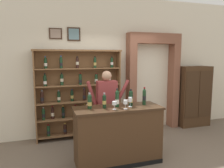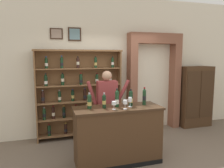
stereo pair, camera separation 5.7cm
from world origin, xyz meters
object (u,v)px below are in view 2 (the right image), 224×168
side_cabinet (195,96)px  wine_glass_right (114,104)px  tasting_counter (118,135)px  shopkeeper (107,102)px  wine_shelf (80,93)px  wine_glass_center (125,103)px  tasting_bottle_super_tuscan (89,101)px  tasting_bottle_vin_santo (117,99)px  tasting_bottle_chianti (131,98)px  tasting_bottle_prosecco (144,97)px  tasting_bottle_riserva (104,101)px  wine_glass_left (130,100)px

side_cabinet → wine_glass_right: 3.22m
tasting_counter → shopkeeper: (-0.04, 0.59, 0.50)m
wine_shelf → tasting_counter: size_ratio=1.32×
shopkeeper → wine_glass_center: bearing=-81.3°
wine_shelf → tasting_bottle_super_tuscan: 1.40m
tasting_bottle_vin_santo → tasting_bottle_chianti: tasting_bottle_vin_santo is taller
side_cabinet → tasting_bottle_prosecco: (-2.18, -1.33, 0.36)m
tasting_bottle_riserva → wine_glass_right: (0.14, -0.15, -0.03)m
wine_shelf → tasting_bottle_chianti: bearing=-61.9°
wine_glass_right → wine_glass_center: wine_glass_center is taller
wine_glass_right → wine_glass_left: wine_glass_left is taller
tasting_bottle_super_tuscan → wine_shelf: bearing=88.8°
tasting_bottle_riserva → wine_glass_left: (0.47, -0.05, -0.00)m
tasting_bottle_chianti → wine_glass_center: size_ratio=1.93×
tasting_bottle_prosecco → wine_glass_center: 0.50m
tasting_counter → wine_glass_center: (0.08, -0.17, 0.63)m
wine_shelf → shopkeeper: bearing=-62.9°
tasting_bottle_riserva → wine_glass_right: 0.20m
side_cabinet → tasting_bottle_riserva: 3.28m
wine_glass_center → wine_glass_left: 0.19m
tasting_bottle_riserva → wine_glass_left: tasting_bottle_riserva is taller
tasting_bottle_super_tuscan → tasting_bottle_riserva: tasting_bottle_super_tuscan is taller
side_cabinet → wine_glass_center: side_cabinet is taller
wine_shelf → tasting_bottle_chianti: wine_shelf is taller
side_cabinet → wine_glass_center: bearing=-149.9°
wine_shelf → wine_glass_left: (0.70, -1.49, 0.08)m
side_cabinet → wine_glass_left: side_cabinet is taller
tasting_counter → tasting_bottle_vin_santo: (-0.00, 0.03, 0.67)m
shopkeeper → tasting_bottle_prosecco: (0.57, -0.56, 0.18)m
tasting_bottle_vin_santo → wine_glass_center: size_ratio=2.12×
tasting_bottle_prosecco → wine_glass_left: 0.32m
wine_shelf → side_cabinet: 3.20m
tasting_bottle_vin_santo → wine_glass_right: bearing=-122.7°
wine_glass_center → tasting_bottle_chianti: bearing=49.0°
wine_shelf → tasting_bottle_chianti: size_ratio=6.80×
tasting_counter → wine_glass_left: bearing=-10.2°
tasting_counter → wine_glass_left: 0.68m
tasting_bottle_chianti → tasting_bottle_riserva: bearing=-175.3°
tasting_bottle_vin_santo → wine_glass_center: bearing=-67.8°
tasting_counter → tasting_bottle_super_tuscan: size_ratio=5.66×
wine_shelf → tasting_bottle_riserva: size_ratio=7.64×
side_cabinet → shopkeeper: (-2.75, -0.77, 0.18)m
wine_shelf → side_cabinet: bearing=-1.5°
tasting_counter → tasting_bottle_prosecco: tasting_bottle_prosecco is taller
side_cabinet → tasting_bottle_riserva: (-2.97, -1.36, 0.33)m
side_cabinet → tasting_bottle_chianti: 2.80m
shopkeeper → wine_shelf: bearing=117.1°
side_cabinet → tasting_bottle_super_tuscan: bearing=-157.9°
tasting_bottle_chianti → tasting_bottle_prosecco: (0.27, -0.02, 0.01)m
shopkeeper → tasting_bottle_chianti: (0.31, -0.54, 0.16)m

